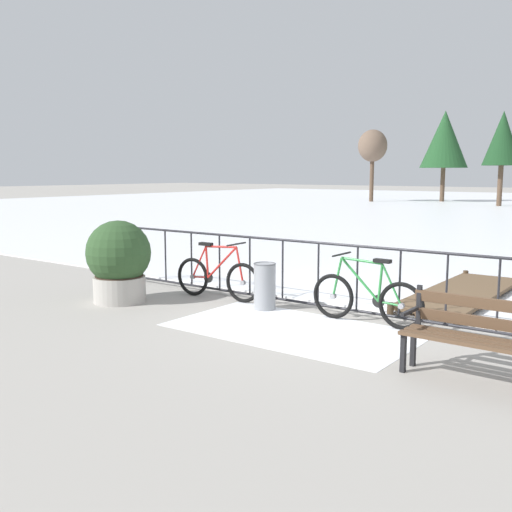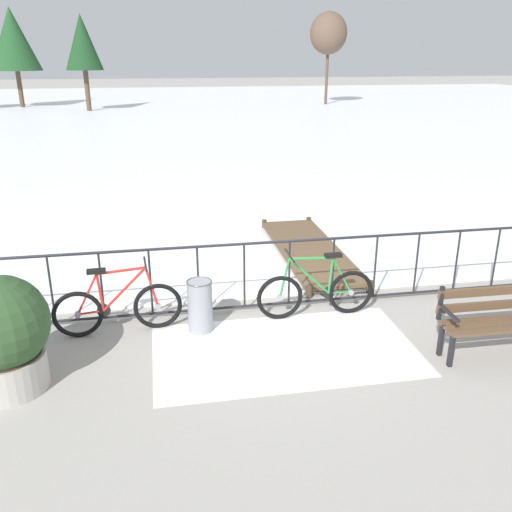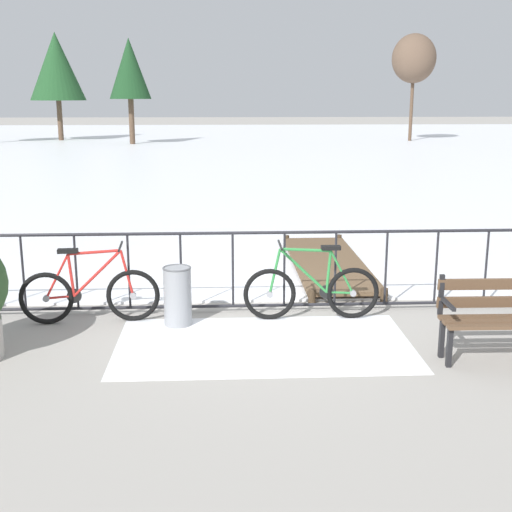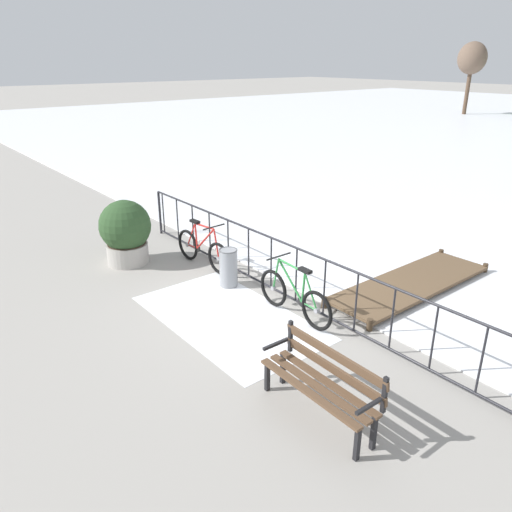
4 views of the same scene
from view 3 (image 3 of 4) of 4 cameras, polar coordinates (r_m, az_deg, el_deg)
The scene contains 11 objects.
ground_plane at distance 8.81m, azimuth 0.22°, elevation -4.72°, with size 160.00×160.00×0.00m, color #9E9991.
frozen_pond at distance 36.86m, azimuth -2.26°, elevation 9.23°, with size 80.00×56.00×0.03m, color white.
snow_patch at distance 7.68m, azimuth 0.67°, elevation -7.49°, with size 3.34×1.89×0.01m, color white.
railing_fence at distance 8.65m, azimuth 0.22°, elevation -1.20°, with size 9.06×0.06×1.07m.
bicycle_near_railing at distance 8.44m, azimuth 4.76°, elevation -2.96°, with size 1.71×0.52×0.97m.
bicycle_second at distance 8.53m, azimuth -13.95°, elevation -3.15°, with size 1.71×0.52×0.97m.
trash_bin at distance 8.26m, azimuth -6.68°, elevation -3.35°, with size 0.35×0.35×0.73m.
wooden_dock at distance 10.91m, azimuth 6.10°, elevation -0.55°, with size 1.10×3.69×0.20m.
tree_west_mid at distance 44.05m, azimuth -16.59°, elevation 15.15°, with size 3.35×3.35×6.47m.
tree_centre at distance 42.88m, azimuth 13.27°, elevation 15.99°, with size 2.62×2.62×6.34m.
tree_east_mid at distance 39.68m, azimuth -10.70°, elevation 15.32°, with size 2.34×2.34×5.88m.
Camera 3 is at (-0.47, -8.35, 2.75)m, focal length 47.10 mm.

